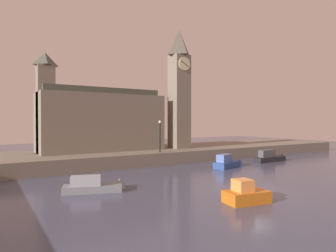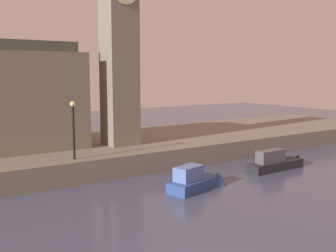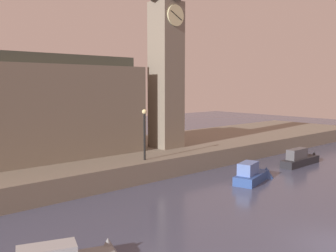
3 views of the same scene
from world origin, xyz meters
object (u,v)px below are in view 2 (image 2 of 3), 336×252
Objects in this scene: clock_tower at (119,35)px; streetlamp at (73,123)px; boat_tour_blue at (199,180)px; boat_barge_dark at (279,162)px.

clock_tower is 8.48m from streetlamp.
clock_tower is 12.98m from boat_tour_blue.
streetlamp is 0.69× the size of boat_barge_dark.
clock_tower reaches higher than boat_barge_dark.
boat_barge_dark is at bearing -43.89° from clock_tower.
clock_tower reaches higher than boat_tour_blue.
boat_tour_blue is 0.85× the size of boat_barge_dark.
clock_tower is 2.98× the size of boat_barge_dark.
boat_tour_blue is (5.76, -5.67, -3.35)m from streetlamp.
streetlamp is at bearing 159.73° from boat_barge_dark.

